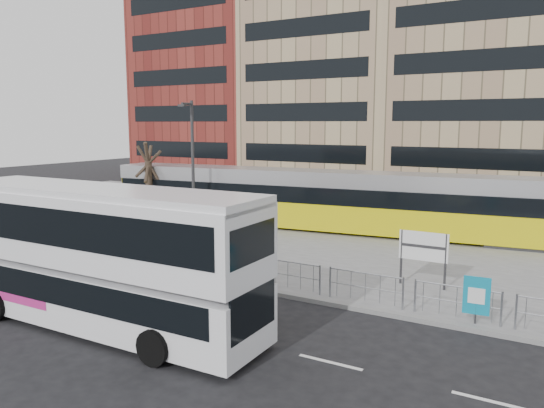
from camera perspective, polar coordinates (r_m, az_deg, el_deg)
The scene contains 14 objects.
ground at distance 20.66m, azimuth -4.66°, elevation -8.91°, with size 120.00×120.00×0.00m, color black.
plaza at distance 30.95m, azimuth 8.09°, elevation -2.89°, with size 64.00×24.00×0.15m, color slate.
kerb at distance 20.68m, azimuth -4.58°, elevation -8.68°, with size 64.00×0.25×0.17m, color gray.
building_row at distance 51.79m, azimuth 19.72°, elevation 15.60°, with size 70.40×18.40×31.20m.
pedestrian_barrier at distance 19.77m, azimuth 0.95°, elevation -6.73°, with size 32.07×0.07×1.10m.
road_markings at distance 17.09m, azimuth -9.65°, elevation -12.83°, with size 62.00×0.12×0.01m, color white.
double_decker_bus at distance 16.92m, azimuth -17.99°, elevation -5.03°, with size 10.89×2.92×4.34m.
tram at distance 30.34m, azimuth 7.33°, elevation 0.31°, with size 29.00×6.00×3.40m.
station_sign at distance 20.60m, azimuth 15.98°, elevation -4.66°, with size 1.82×0.09×2.10m.
ad_panel at distance 17.53m, azimuth 21.14°, elevation -9.25°, with size 0.79×0.12×1.48m.
pedestrian at distance 27.15m, azimuth -16.56°, elevation -2.73°, with size 0.64×0.42×1.77m, color black.
traffic_light_west at distance 22.34m, azimuth -10.33°, elevation -2.06°, with size 0.23×0.25×3.10m.
lamp_post_west at distance 30.83m, azimuth -8.59°, elevation 4.80°, with size 0.45×1.04×7.36m.
bare_tree at distance 34.10m, azimuth -13.25°, elevation 6.71°, with size 4.39×4.39×7.05m.
Camera 1 is at (11.25, -16.16, 6.23)m, focal length 35.00 mm.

